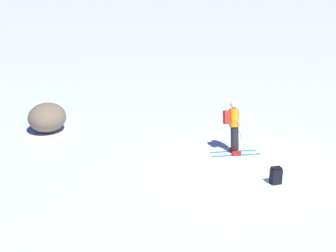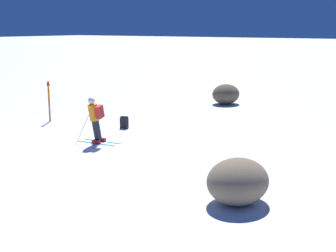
% 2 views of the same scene
% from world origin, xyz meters
% --- Properties ---
extents(ground_plane, '(300.00, 300.00, 0.00)m').
position_xyz_m(ground_plane, '(0.00, 0.00, 0.00)').
color(ground_plane, white).
extents(skier, '(1.28, 1.66, 1.73)m').
position_xyz_m(skier, '(1.01, 0.05, 0.95)').
color(skier, '#1E7AC6').
rests_on(skier, ground).
extents(spare_backpack, '(0.29, 0.35, 0.50)m').
position_xyz_m(spare_backpack, '(-1.56, -0.76, 0.24)').
color(spare_backpack, black).
rests_on(spare_backpack, ground).
extents(exposed_boulder_1, '(1.65, 1.40, 1.07)m').
position_xyz_m(exposed_boulder_1, '(3.36, 6.70, 0.54)').
color(exposed_boulder_1, '#7A664C').
rests_on(exposed_boulder_1, ground).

